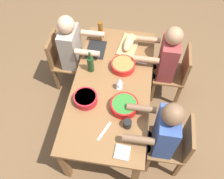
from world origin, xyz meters
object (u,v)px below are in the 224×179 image
(dining_table, at_px, (112,88))
(serving_bowl_greens, at_px, (124,105))
(cup_near_left, at_px, (127,124))
(beer_bottle, at_px, (100,29))
(serving_bowl_pasta, at_px, (86,98))
(chair_near_left, at_px, (175,144))
(diner_near_left, at_px, (161,133))
(bread_loaf, at_px, (129,42))
(napkin_stack, at_px, (122,152))
(chair_far_right, at_px, (63,59))
(cutting_board, at_px, (129,45))
(diner_near_right, at_px, (164,60))
(chair_near_right, at_px, (175,72))
(serving_bowl_fruit, at_px, (123,65))
(wine_glass, at_px, (119,82))
(wine_bottle, at_px, (90,64))
(diner_far_right, at_px, (74,49))

(dining_table, distance_m, serving_bowl_greens, 0.37)
(cup_near_left, bearing_deg, beer_bottle, 21.79)
(serving_bowl_greens, relative_size, serving_bowl_pasta, 1.15)
(dining_table, bearing_deg, serving_bowl_greens, -149.36)
(chair_near_left, xyz_separation_m, diner_near_left, (0.00, 0.18, 0.21))
(dining_table, distance_m, chair_near_left, 0.93)
(serving_bowl_pasta, bearing_deg, bread_loaf, -21.68)
(serving_bowl_pasta, distance_m, napkin_stack, 0.70)
(chair_far_right, distance_m, cutting_board, 0.93)
(diner_near_right, relative_size, chair_far_right, 1.41)
(chair_far_right, xyz_separation_m, cutting_board, (0.13, -0.88, 0.27))
(chair_near_right, bearing_deg, chair_far_right, 90.00)
(dining_table, bearing_deg, beer_bottle, 19.54)
(chair_far_right, relative_size, cutting_board, 2.12)
(beer_bottle, bearing_deg, bread_loaf, -108.11)
(diner_near_left, xyz_separation_m, serving_bowl_fruit, (0.76, 0.49, 0.09))
(wine_glass, relative_size, cup_near_left, 1.84)
(chair_far_right, bearing_deg, dining_table, -123.50)
(wine_bottle, bearing_deg, serving_bowl_fruit, -76.25)
(serving_bowl_greens, height_order, cutting_board, serving_bowl_greens)
(serving_bowl_pasta, bearing_deg, serving_bowl_fruit, -32.37)
(dining_table, distance_m, chair_near_right, 0.93)
(bread_loaf, distance_m, beer_bottle, 0.41)
(wine_glass, bearing_deg, beer_bottle, 24.11)
(serving_bowl_fruit, bearing_deg, diner_near_left, -147.29)
(cutting_board, relative_size, wine_bottle, 1.38)
(chair_near_right, distance_m, diner_near_right, 0.28)
(chair_near_right, relative_size, wine_glass, 5.12)
(diner_near_right, relative_size, diner_near_left, 1.00)
(chair_near_left, relative_size, wine_bottle, 2.93)
(serving_bowl_greens, bearing_deg, chair_far_right, 49.52)
(wine_glass, bearing_deg, dining_table, 65.19)
(diner_near_right, height_order, bread_loaf, diner_near_right)
(cutting_board, bearing_deg, serving_bowl_pasta, 158.32)
(dining_table, bearing_deg, serving_bowl_pasta, 138.19)
(serving_bowl_fruit, bearing_deg, bread_loaf, -3.84)
(dining_table, xyz_separation_m, chair_near_left, (-0.51, -0.76, -0.17))
(diner_near_right, relative_size, wine_glass, 7.23)
(chair_near_left, bearing_deg, wine_glass, 55.47)
(bread_loaf, bearing_deg, chair_far_right, 98.28)
(diner_far_right, relative_size, wine_bottle, 4.14)
(napkin_stack, bearing_deg, wine_glass, 10.03)
(serving_bowl_greens, bearing_deg, dining_table, 30.64)
(bread_loaf, bearing_deg, cup_near_left, -174.12)
(chair_near_right, height_order, diner_near_right, diner_near_right)
(cutting_board, bearing_deg, chair_far_right, 98.28)
(diner_far_right, distance_m, bread_loaf, 0.72)
(serving_bowl_fruit, distance_m, bread_loaf, 0.38)
(chair_far_right, height_order, diner_far_right, diner_far_right)
(napkin_stack, bearing_deg, serving_bowl_fruit, 7.07)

